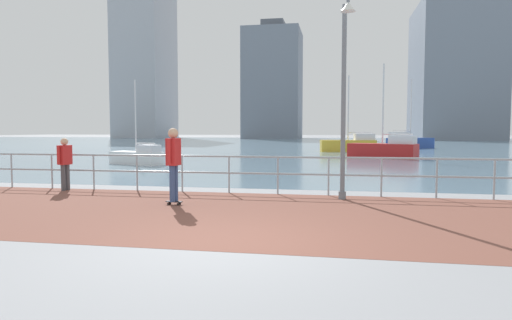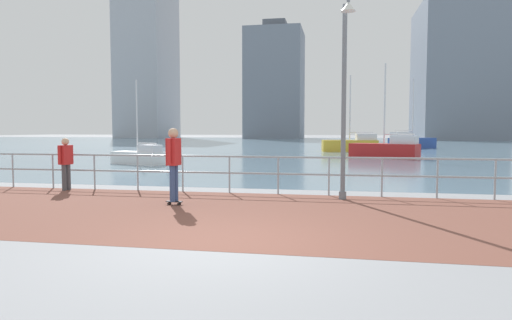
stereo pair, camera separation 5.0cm
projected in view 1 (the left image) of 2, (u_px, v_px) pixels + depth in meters
ground at (321, 147)px, 46.32m from camera, size 220.00×220.00×0.00m
brick_paving at (259, 214)px, 9.47m from camera, size 28.00×6.01×0.01m
harbor_water at (324, 144)px, 56.59m from camera, size 180.00×88.00×0.00m
waterfront_railing at (278, 168)px, 12.37m from camera, size 25.25×0.06×1.07m
lamppost at (345, 79)px, 11.15m from camera, size 0.36×0.81×5.54m
skateboarder at (173, 159)px, 10.54m from camera, size 0.41×0.56×1.84m
bystander at (65, 160)px, 13.15m from camera, size 0.31×0.56×1.55m
sailboat_white at (138, 157)px, 22.95m from camera, size 3.24×2.08×4.37m
sailboat_gray at (409, 142)px, 42.88m from camera, size 4.75×3.92×6.69m
sailboat_red at (385, 149)px, 28.35m from camera, size 4.42×3.01×5.99m
sailboat_navy at (350, 144)px, 36.74m from camera, size 4.62×2.05×6.26m
tower_brick at (454, 72)px, 81.64m from camera, size 13.56×17.94×26.53m
tower_glass at (145, 50)px, 102.72m from camera, size 10.64×14.17×42.14m
tower_beige at (273, 84)px, 94.34m from camera, size 11.65×12.04×24.64m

